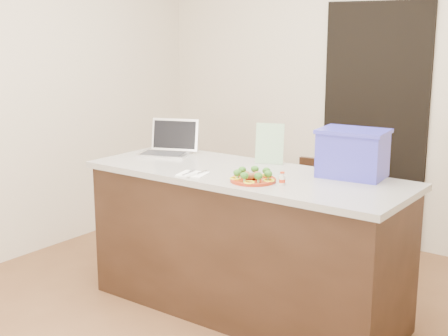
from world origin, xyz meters
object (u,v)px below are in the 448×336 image
Objects in this scene: napkin at (193,174)px; laptop at (169,145)px; plate at (253,180)px; yogurt_bottle at (282,180)px; chair at (317,211)px; island at (245,242)px; blue_box at (353,153)px.

laptop is (-0.53, 0.40, 0.06)m from napkin.
plate is 0.98m from laptop.
laptop is at bearing 164.91° from yogurt_bottle.
napkin is at bearing -112.74° from chair.
island is 0.88m from blue_box.
chair is at bearing 95.18° from plate.
napkin is (-0.39, -0.07, -0.01)m from plate.
laptop reaches higher than yogurt_bottle.
plate reaches higher than napkin.
napkin is (-0.22, -0.25, 0.46)m from island.
chair is at bearing 126.94° from blue_box.
blue_box is 0.94m from chair.
laptop reaches higher than chair.
island is at bearing -161.55° from blue_box.
napkin is 0.67m from laptop.
plate reaches higher than chair.
napkin is 2.11× the size of yogurt_bottle.
island is 0.81m from chair.
yogurt_bottle reaches higher than napkin.
blue_box is (0.23, 0.42, 0.11)m from yogurt_bottle.
laptop is 0.96× the size of blue_box.
plate is 0.18m from yogurt_bottle.
laptop is (-0.92, 0.32, 0.05)m from plate.
chair is (-0.09, 0.98, -0.44)m from plate.
plate is at bearing -91.61° from chair.
island is 4.87× the size of blue_box.
blue_box reaches higher than laptop.
napkin reaches higher than island.
island is at bearing -102.56° from chair.
yogurt_bottle is at bearing -23.23° from island.
laptop reaches higher than napkin.
napkin is 0.40× the size of laptop.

